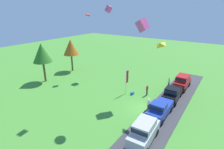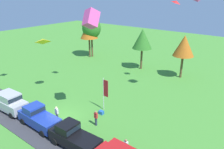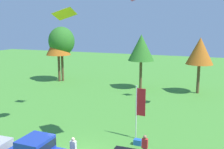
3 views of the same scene
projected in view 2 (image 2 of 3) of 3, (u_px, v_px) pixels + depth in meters
The scene contains 17 objects.
ground_plane at pixel (61, 118), 24.23m from camera, with size 120.00×120.00×0.00m, color #478E33.
pavement_strip at pixel (42, 128), 22.33m from camera, with size 36.00×4.40×0.06m, color #38383D.
car_suv_near_entrance at pixel (10, 101), 25.12m from camera, with size 4.69×2.23×2.28m.
car_pickup_by_flagpole at pixel (38, 117), 22.41m from camera, with size 5.01×2.07×2.14m.
car_pickup_mid_row at pixel (73, 136), 19.42m from camera, with size 5.06×2.18×2.14m.
person_on_lawn at pixel (57, 114), 23.41m from camera, with size 0.36×0.24×1.71m.
person_watching_sky at pixel (126, 147), 18.36m from camera, with size 0.36×0.24×1.71m.
person_beside_suv at pixel (96, 118), 22.60m from camera, with size 0.36×0.24×1.71m.
tree_right_of_center at pixel (89, 30), 44.58m from camera, with size 3.59×3.59×7.57m.
tree_far_right at pixel (92, 28), 44.67m from camera, with size 3.84×3.84×8.10m.
tree_lone_near at pixel (142, 39), 37.52m from camera, with size 3.39×3.39×7.15m.
tree_left_of_center at pixel (184, 46), 33.71m from camera, with size 3.26×3.26×6.89m.
flag_banner at pixel (105, 90), 24.90m from camera, with size 0.71×0.08×4.05m.
cooler_box at pixel (101, 112), 24.93m from camera, with size 0.56×0.40×0.40m, color blue.
kite_diamond_mid_center at pixel (43, 40), 19.87m from camera, with size 1.08×0.95×0.29m, color yellow.
kite_box_high_left at pixel (91, 19), 20.35m from camera, with size 1.10×1.10×1.54m, color #EA4C9E.
kite_diamond_topmost at pixel (176, 2), 27.41m from camera, with size 0.75×0.90×0.30m, color red.
Camera 2 is at (17.25, -13.03, 13.23)m, focal length 35.00 mm.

